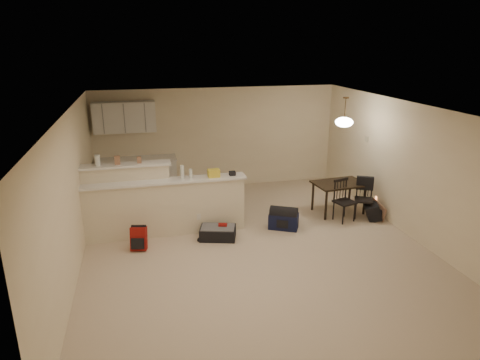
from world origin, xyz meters
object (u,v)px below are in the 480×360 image
object	(u,v)px
dining_chair_near	(345,201)
red_backpack	(139,239)
navy_duffel	(284,221)
black_daypack	(373,212)
dining_table	(339,186)
dining_chair_far	(364,199)
pendant_lamp	(344,122)
suitcase	(218,233)

from	to	relation	value
dining_chair_near	red_backpack	bearing A→B (deg)	168.55
navy_duffel	black_daypack	distance (m)	1.96
red_backpack	black_daypack	xyz separation A→B (m)	(4.77, 0.25, -0.04)
dining_table	black_daypack	bearing A→B (deg)	-50.29
dining_chair_far	black_daypack	bearing A→B (deg)	-11.26
dining_chair_near	dining_chair_far	distance (m)	0.46
dining_chair_near	black_daypack	bearing A→B (deg)	-23.40
pendant_lamp	red_backpack	bearing A→B (deg)	-169.47
dining_table	red_backpack	world-z (taller)	dining_table
dining_table	pendant_lamp	size ratio (longest dim) A/B	1.84
suitcase	red_backpack	size ratio (longest dim) A/B	1.59
dining_table	dining_chair_far	bearing A→B (deg)	-52.44
dining_table	navy_duffel	xyz separation A→B (m)	(-1.43, -0.53, -0.44)
suitcase	black_daypack	size ratio (longest dim) A/B	1.77
dining_chair_far	black_daypack	distance (m)	0.33
dining_table	navy_duffel	world-z (taller)	dining_table
red_backpack	black_daypack	distance (m)	4.78
suitcase	navy_duffel	distance (m)	1.36
dining_chair_far	suitcase	xyz separation A→B (m)	(-3.16, -0.28, -0.31)
dining_chair_near	suitcase	world-z (taller)	dining_chair_near
navy_duffel	black_daypack	world-z (taller)	black_daypack
dining_chair_near	dining_chair_far	size ratio (longest dim) A/B	1.04
dining_chair_near	black_daypack	size ratio (longest dim) A/B	2.34
dining_table	dining_chair_near	world-z (taller)	dining_chair_near
black_daypack	dining_chair_far	bearing A→B (deg)	70.62
navy_duffel	black_daypack	xyz separation A→B (m)	(1.96, 0.00, 0.01)
dining_table	pendant_lamp	distance (m)	1.40
dining_table	suitcase	world-z (taller)	dining_table
suitcase	pendant_lamp	bearing A→B (deg)	30.26
dining_chair_far	black_daypack	world-z (taller)	dining_chair_far
dining_chair_far	red_backpack	distance (m)	4.63
pendant_lamp	navy_duffel	bearing A→B (deg)	-159.52
dining_table	dining_chair_far	xyz separation A→B (m)	(0.37, -0.40, -0.17)
dining_chair_near	navy_duffel	xyz separation A→B (m)	(-1.34, -0.08, -0.28)
dining_chair_near	black_daypack	xyz separation A→B (m)	(0.62, -0.08, -0.27)
pendant_lamp	suitcase	size ratio (longest dim) A/B	0.94
navy_duffel	dining_table	bearing A→B (deg)	48.06
pendant_lamp	black_daypack	world-z (taller)	pendant_lamp
suitcase	black_daypack	distance (m)	3.32
dining_chair_near	navy_duffel	size ratio (longest dim) A/B	1.53
pendant_lamp	dining_chair_near	bearing A→B (deg)	-100.84
dining_chair_near	suitcase	size ratio (longest dim) A/B	1.32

